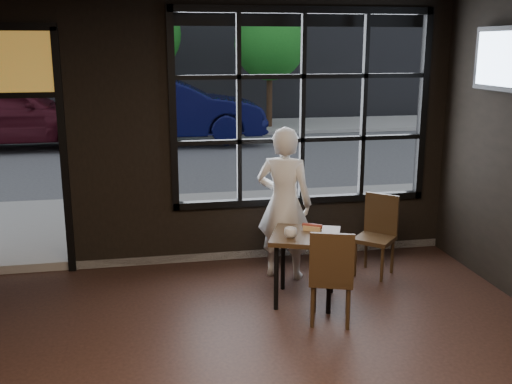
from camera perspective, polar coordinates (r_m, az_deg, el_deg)
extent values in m
cube|color=black|center=(7.04, 4.46, 7.94)|extent=(3.06, 0.12, 2.28)
cube|color=#545456|center=(27.38, -9.53, 8.33)|extent=(60.00, 41.00, 0.04)
cube|color=#302111|center=(6.04, 4.69, -7.18)|extent=(0.84, 0.84, 0.71)
cube|color=#302111|center=(5.61, 7.20, -7.83)|extent=(0.50, 0.50, 0.91)
cube|color=#302111|center=(6.79, 11.25, -4.17)|extent=(0.55, 0.55, 0.90)
imported|color=silver|center=(6.53, 2.69, -1.07)|extent=(0.73, 0.63, 1.68)
imported|color=silver|center=(5.80, 3.30, -3.89)|extent=(0.13, 0.13, 0.10)
cube|color=black|center=(6.52, 22.89, 11.60)|extent=(0.12, 1.09, 0.64)
imported|color=black|center=(15.53, -8.37, 7.75)|extent=(4.96, 1.86, 1.62)
imported|color=#3A0B14|center=(15.92, -22.43, 7.02)|extent=(4.82, 2.02, 1.63)
cylinder|color=#332114|center=(18.25, -10.71, 9.07)|extent=(0.20, 0.20, 2.15)
sphere|color=#1E711F|center=(18.20, -10.97, 14.59)|extent=(2.35, 2.35, 2.35)
cylinder|color=#332114|center=(18.30, 1.28, 8.94)|extent=(0.17, 0.17, 1.92)
sphere|color=#42722C|center=(18.23, 1.31, 13.85)|extent=(2.09, 2.09, 2.09)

